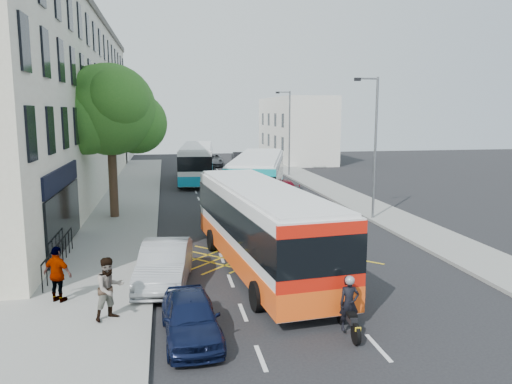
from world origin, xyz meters
name	(u,v)px	position (x,y,z in m)	size (l,w,h in m)	color
ground	(340,305)	(0.00, 0.00, 0.00)	(120.00, 120.00, 0.00)	black
pavement_left	(115,218)	(-8.50, 15.00, 0.07)	(5.00, 70.00, 0.15)	gray
pavement_right	(371,208)	(7.50, 15.00, 0.07)	(3.00, 70.00, 0.15)	gray
terrace_main	(46,104)	(-14.00, 24.49, 6.76)	(8.30, 45.00, 13.50)	beige
terrace_far	(100,121)	(-14.00, 55.00, 5.00)	(8.00, 20.00, 10.00)	silver
building_right	(295,129)	(11.00, 48.00, 4.00)	(6.00, 18.00, 8.00)	silver
street_tree	(110,111)	(-8.51, 14.97, 6.29)	(6.30, 5.70, 8.80)	#382619
lamp_near	(374,141)	(6.20, 12.00, 4.62)	(1.45, 0.15, 8.00)	slate
lamp_far	(288,129)	(6.20, 32.00, 4.62)	(1.45, 0.15, 8.00)	slate
railings	(59,254)	(-9.70, 5.30, 0.72)	(0.08, 5.60, 1.14)	black
bus_near	(261,226)	(-1.81, 4.14, 1.76)	(4.00, 12.13, 3.35)	silver
bus_mid	(258,181)	(0.40, 16.68, 1.82)	(5.94, 12.61, 3.46)	silver
bus_far	(197,162)	(-2.69, 30.00, 1.74)	(3.82, 11.94, 3.30)	silver
motorbike	(349,307)	(-0.49, -2.04, 0.81)	(0.59, 1.95, 1.73)	black
parked_car_blue	(191,317)	(-4.90, -1.55, 0.64)	(1.51, 3.76, 1.28)	black
parked_car_silver	(165,264)	(-5.60, 3.02, 0.78)	(1.66, 4.75, 1.56)	#97999E
red_hatchback	(282,189)	(2.69, 19.81, 0.72)	(2.01, 4.95, 1.44)	#B30721
distant_car_grey	(212,160)	(-0.18, 42.48, 0.70)	(2.32, 5.02, 1.40)	#42464A
distant_car_silver	(242,165)	(2.50, 37.25, 0.66)	(1.55, 3.85, 1.31)	#9B9CA2
distant_car_dark	(239,157)	(3.35, 45.63, 0.68)	(1.44, 4.13, 1.36)	black
pedestrian_near	(109,289)	(-7.20, -0.12, 1.09)	(0.92, 0.72, 1.89)	gray
pedestrian_far	(58,274)	(-8.99, 1.61, 1.07)	(1.08, 0.45, 1.84)	gray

